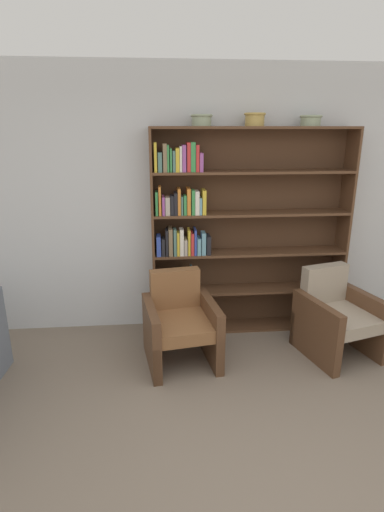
{
  "coord_description": "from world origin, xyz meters",
  "views": [
    {
      "loc": [
        -0.76,
        -1.78,
        2.13
      ],
      "look_at": [
        -0.43,
        1.86,
        0.95
      ],
      "focal_mm": 28.0,
      "sensor_mm": 36.0,
      "label": 1
    }
  ],
  "objects_px": {
    "bowl_copper": "(202,119)",
    "bookshelf": "(229,235)",
    "bowl_sage": "(255,119)",
    "armchair_leather": "(180,323)",
    "bowl_stoneware": "(311,120)",
    "armchair_cushioned": "(337,317)"
  },
  "relations": [
    {
      "from": "bowl_copper",
      "to": "bookshelf",
      "type": "bearing_deg",
      "value": 3.06
    },
    {
      "from": "armchair_leather",
      "to": "armchair_cushioned",
      "type": "bearing_deg",
      "value": 171.31
    },
    {
      "from": "bowl_sage",
      "to": "armchair_leather",
      "type": "relative_size",
      "value": 0.25
    },
    {
      "from": "bowl_copper",
      "to": "bowl_stoneware",
      "type": "xyz_separation_m",
      "value": [
        1.07,
        0.0,
        -0.0
      ]
    },
    {
      "from": "bookshelf",
      "to": "bowl_stoneware",
      "type": "distance_m",
      "value": 1.37
    },
    {
      "from": "bowl_stoneware",
      "to": "bowl_copper",
      "type": "bearing_deg",
      "value": 180.0
    },
    {
      "from": "bowl_stoneware",
      "to": "armchair_leather",
      "type": "relative_size",
      "value": 0.26
    },
    {
      "from": "bowl_copper",
      "to": "bowl_sage",
      "type": "height_order",
      "value": "bowl_sage"
    },
    {
      "from": "bookshelf",
      "to": "bowl_sage",
      "type": "relative_size",
      "value": 10.3
    },
    {
      "from": "bowl_sage",
      "to": "armchair_leather",
      "type": "height_order",
      "value": "bowl_sage"
    },
    {
      "from": "bowl_stoneware",
      "to": "armchair_leather",
      "type": "xyz_separation_m",
      "value": [
        -1.32,
        -0.59,
        -1.83
      ]
    },
    {
      "from": "bowl_copper",
      "to": "armchair_cushioned",
      "type": "bearing_deg",
      "value": -24.87
    },
    {
      "from": "bowl_copper",
      "to": "bowl_stoneware",
      "type": "distance_m",
      "value": 1.07
    },
    {
      "from": "armchair_leather",
      "to": "armchair_cushioned",
      "type": "distance_m",
      "value": 1.53
    },
    {
      "from": "bookshelf",
      "to": "armchair_leather",
      "type": "distance_m",
      "value": 1.07
    },
    {
      "from": "bookshelf",
      "to": "bowl_sage",
      "type": "bearing_deg",
      "value": -4.39
    },
    {
      "from": "bowl_sage",
      "to": "armchair_leather",
      "type": "xyz_separation_m",
      "value": [
        -0.77,
        -0.59,
        -1.84
      ]
    },
    {
      "from": "bowl_stoneware",
      "to": "bowl_sage",
      "type": "bearing_deg",
      "value": 180.0
    },
    {
      "from": "armchair_cushioned",
      "to": "bookshelf",
      "type": "bearing_deg",
      "value": -47.59
    },
    {
      "from": "bookshelf",
      "to": "armchair_leather",
      "type": "bearing_deg",
      "value": -132.72
    },
    {
      "from": "armchair_leather",
      "to": "bowl_copper",
      "type": "bearing_deg",
      "value": -122.13
    },
    {
      "from": "bookshelf",
      "to": "armchair_cushioned",
      "type": "bearing_deg",
      "value": -32.0
    }
  ]
}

